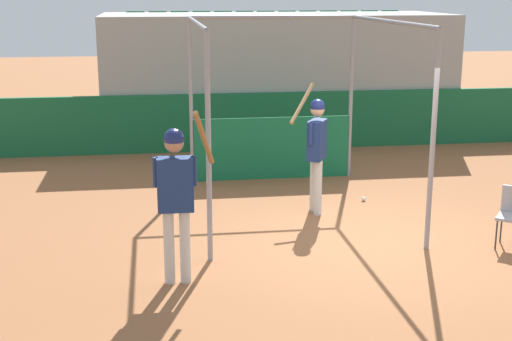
% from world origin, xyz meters
% --- Properties ---
extents(ground_plane, '(60.00, 60.00, 0.00)m').
position_xyz_m(ground_plane, '(0.00, 0.00, 0.00)').
color(ground_plane, '#935B38').
extents(outfield_wall, '(24.00, 0.12, 1.27)m').
position_xyz_m(outfield_wall, '(0.00, 6.21, 0.64)').
color(outfield_wall, '#196038').
rests_on(outfield_wall, ground).
extents(bleacher_section, '(8.15, 3.20, 2.95)m').
position_xyz_m(bleacher_section, '(0.00, 7.88, 1.47)').
color(bleacher_section, '#9E9E99').
rests_on(bleacher_section, ground).
extents(batting_cage, '(3.07, 4.10, 3.03)m').
position_xyz_m(batting_cage, '(-0.75, 2.79, 1.36)').
color(batting_cage, gray).
rests_on(batting_cage, ground).
extents(player_batter, '(0.63, 0.96, 2.01)m').
position_xyz_m(player_batter, '(-0.41, 1.51, 1.12)').
color(player_batter, silver).
rests_on(player_batter, ground).
extents(player_waiting, '(0.75, 0.50, 2.16)m').
position_xyz_m(player_waiting, '(-2.70, -1.03, 1.18)').
color(player_waiting, silver).
rests_on(player_waiting, ground).
extents(baseball, '(0.07, 0.07, 0.07)m').
position_xyz_m(baseball, '(0.55, 2.00, 0.04)').
color(baseball, white).
rests_on(baseball, ground).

